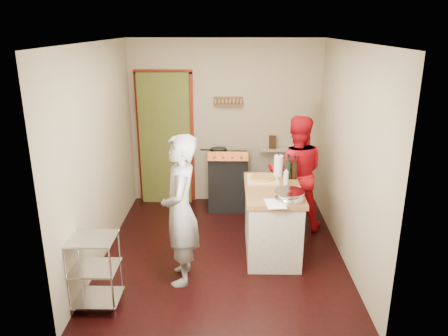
{
  "coord_description": "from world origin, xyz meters",
  "views": [
    {
      "loc": [
        0.09,
        -5.04,
        2.78
      ],
      "look_at": [
        0.01,
        0.0,
        1.12
      ],
      "focal_mm": 35.0,
      "sensor_mm": 36.0,
      "label": 1
    }
  ],
  "objects": [
    {
      "name": "person_stripe",
      "position": [
        -0.46,
        -0.67,
        0.85
      ],
      "size": [
        0.45,
        0.65,
        1.7
      ],
      "primitive_type": "imported",
      "rotation": [
        0.0,
        0.0,
        -1.51
      ],
      "color": "#A2A3A7",
      "rests_on": "ground"
    },
    {
      "name": "person_red",
      "position": [
        1.0,
        0.71,
        0.82
      ],
      "size": [
        0.83,
        0.67,
        1.63
      ],
      "primitive_type": "imported",
      "rotation": [
        0.0,
        0.0,
        3.08
      ],
      "color": "#B70C16",
      "rests_on": "ground"
    },
    {
      "name": "floor",
      "position": [
        0.0,
        0.0,
        0.0
      ],
      "size": [
        3.5,
        3.5,
        0.0
      ],
      "primitive_type": "plane",
      "color": "black",
      "rests_on": "ground"
    },
    {
      "name": "ceiling",
      "position": [
        0.0,
        0.0,
        2.61
      ],
      "size": [
        3.0,
        3.5,
        0.02
      ],
      "primitive_type": "cube",
      "color": "white",
      "rests_on": "back_wall"
    },
    {
      "name": "back_wall",
      "position": [
        -0.64,
        1.78,
        1.13
      ],
      "size": [
        3.0,
        0.44,
        2.6
      ],
      "color": "tan",
      "rests_on": "ground"
    },
    {
      "name": "island",
      "position": [
        0.62,
        -0.01,
        0.47
      ],
      "size": [
        0.69,
        1.26,
        1.19
      ],
      "color": "beige",
      "rests_on": "ground"
    },
    {
      "name": "left_wall",
      "position": [
        -1.5,
        0.0,
        1.3
      ],
      "size": [
        0.04,
        3.5,
        2.6
      ],
      "primitive_type": "cube",
      "color": "tan",
      "rests_on": "ground"
    },
    {
      "name": "stove",
      "position": [
        0.05,
        1.42,
        0.45
      ],
      "size": [
        0.6,
        0.63,
        1.0
      ],
      "color": "black",
      "rests_on": "ground"
    },
    {
      "name": "wire_shelving",
      "position": [
        -1.28,
        -1.2,
        0.44
      ],
      "size": [
        0.48,
        0.4,
        0.8
      ],
      "color": "silver",
      "rests_on": "ground"
    },
    {
      "name": "right_wall",
      "position": [
        1.5,
        0.0,
        1.3
      ],
      "size": [
        0.04,
        3.5,
        2.6
      ],
      "primitive_type": "cube",
      "color": "tan",
      "rests_on": "ground"
    }
  ]
}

